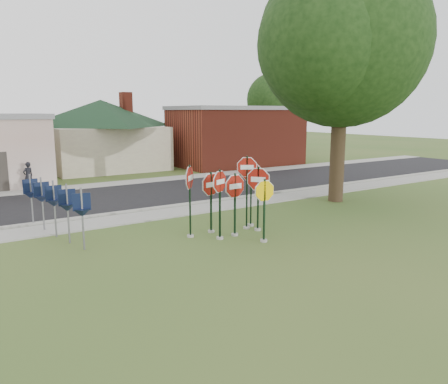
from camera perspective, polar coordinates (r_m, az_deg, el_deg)
ground at (r=14.62m, az=4.43°, el=-6.73°), size 120.00×120.00×0.00m
sidewalk_near at (r=19.11m, az=-5.71°, el=-2.55°), size 60.00×1.60×0.06m
road at (r=23.11m, az=-10.90°, el=-0.44°), size 60.00×7.00×0.04m
sidewalk_far at (r=27.08m, az=-14.39°, el=1.02°), size 60.00×1.60×0.06m
curb at (r=19.97m, az=-7.05°, el=-1.89°), size 60.00×0.20×0.14m
stop_sign_center at (r=15.15m, az=1.44°, el=-0.50°), size 1.13×0.24×2.34m
stop_sign_yellow at (r=14.50m, az=5.29°, el=-1.45°), size 0.99×0.24×2.24m
stop_sign_left at (r=14.72m, az=-0.55°, el=-0.39°), size 0.94×0.43×2.51m
stop_sign_right at (r=15.85m, az=4.49°, el=0.37°), size 0.76×0.90×2.48m
stop_sign_back_right at (r=16.04m, az=3.01°, el=1.33°), size 0.86×0.59×2.83m
stop_sign_back_left at (r=15.57m, az=-1.72°, el=-0.25°), size 1.10×0.25×2.32m
stop_sign_far_right at (r=16.45m, az=3.56°, el=1.03°), size 0.86×0.65×2.61m
stop_sign_far_left at (r=14.99m, az=-4.49°, el=0.21°), size 0.79×0.79×2.64m
route_sign_row at (r=16.15m, az=-21.30°, el=-1.30°), size 1.43×4.63×2.00m
building_house at (r=34.69m, az=-15.72°, el=8.97°), size 11.60×11.60×6.20m
building_brick at (r=36.04m, az=1.59°, el=7.41°), size 10.20×6.20×4.75m
oak_tree at (r=21.90m, az=15.25°, el=18.37°), size 11.43×10.83×11.38m
bg_tree_right at (r=48.04m, az=6.39°, el=11.90°), size 5.60×5.60×8.40m
pedestrian at (r=26.16m, az=-24.21°, el=1.90°), size 0.67×0.57×1.56m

